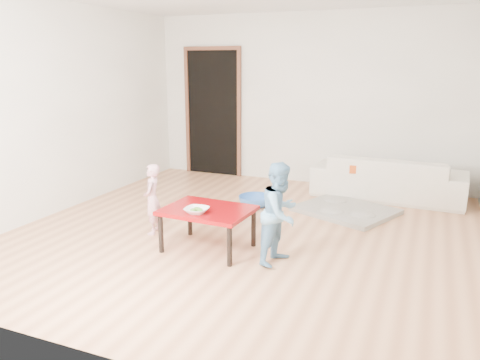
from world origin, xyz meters
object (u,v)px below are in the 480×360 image
Objects in this scene: red_table at (208,229)px; bowl at (197,210)px; child_blue at (280,213)px; child_pink at (152,199)px; basin at (255,201)px; sofa at (388,177)px.

bowl reaches higher than red_table.
child_blue is (0.80, 0.16, 0.02)m from bowl.
child_blue reaches higher than child_pink.
sofa is at bearing 34.92° from basin.
red_table is 0.82m from child_pink.
sofa reaches higher than bowl.
child_blue is (1.54, -0.21, 0.09)m from child_pink.
bowl is at bearing 44.54° from child_pink.
red_table is 0.89× the size of child_blue.
child_blue reaches higher than basin.
sofa is at bearing 118.11° from child_pink.
child_pink reaches higher than red_table.
basin is at bearing 91.63° from bowl.
child_pink is at bearing -116.81° from basin.
child_pink reaches higher than sofa.
child_pink reaches higher than basin.
child_blue reaches higher than sofa.
red_table is 1.95× the size of basin.
child_pink is (-0.77, 0.19, 0.17)m from red_table.
sofa is 3.36m from child_pink.
bowl reaches higher than basin.
child_blue is at bearing 62.99° from child_pink.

